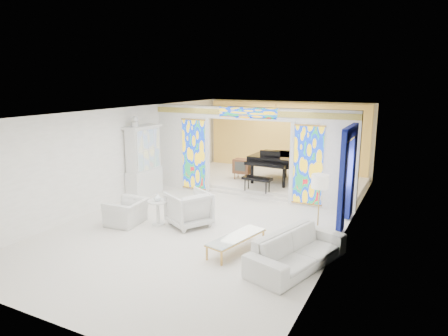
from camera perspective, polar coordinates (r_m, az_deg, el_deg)
The scene contains 24 objects.
floor at distance 11.78m, azimuth -0.43°, elevation -6.61°, with size 12.00×12.00×0.00m, color silver.
ceiling at distance 11.16m, azimuth -0.46°, elevation 8.10°, with size 7.00×12.00×0.02m, color white.
wall_back at distance 16.86m, azimuth 8.90°, elevation 4.32°, with size 7.00×0.02×3.00m, color white.
wall_front at distance 6.82m, azimuth -24.35°, elevation -8.89°, with size 7.00×0.02×3.00m, color white.
wall_left at distance 13.31m, azimuth -14.00°, elevation 1.93°, with size 0.02×12.00×3.00m, color white.
wall_right at distance 10.30m, azimuth 17.17°, elevation -1.29°, with size 0.02×12.00×3.00m, color white.
partition_wall at distance 13.12m, azimuth 3.53°, elevation 2.82°, with size 7.00×0.22×3.00m.
stained_glass_left at distance 14.00m, azimuth -4.33°, elevation 1.95°, with size 0.90×0.04×2.40m, color gold.
stained_glass_right at distance 12.45m, azimuth 11.93°, elevation 0.38°, with size 0.90×0.04×2.40m, color gold.
stained_glass_transom at distance 12.88m, azimuth 3.41°, elevation 7.87°, with size 2.00×0.04×0.34m, color gold.
alcove_platform at distance 15.36m, azimuth 6.54°, elevation -1.77°, with size 6.80×3.80×0.18m, color silver.
gold_curtain_back at distance 16.75m, azimuth 8.78°, elevation 4.27°, with size 6.70×0.10×2.90m, color #F9CA56.
chandelier at distance 14.79m, azimuth 7.38°, elevation 7.34°, with size 0.48×0.48×0.30m, color #B98C40.
blue_drapes at distance 10.98m, azimuth 17.31°, elevation -0.06°, with size 0.14×1.85×2.65m.
china_cabinet at distance 13.64m, azimuth -11.40°, elevation 0.90°, with size 0.56×1.46×2.72m.
armchair_left at distance 11.23m, azimuth -13.68°, elevation -6.13°, with size 1.04×0.91×0.68m, color silver.
armchair_right at distance 10.80m, azimuth -5.06°, elevation -5.82°, with size 1.00×1.03×0.94m, color white.
sofa at distance 8.68m, azimuth 10.44°, elevation -11.46°, with size 2.48×0.97×0.72m, color white.
side_table at distance 11.00m, azimuth -9.43°, elevation -5.80°, with size 0.70×0.70×0.66m.
vase at distance 10.90m, azimuth -9.50°, elevation -4.11°, with size 0.20×0.20×0.21m, color silver.
coffee_table at distance 9.24m, azimuth 1.79°, elevation -9.90°, with size 0.88×1.72×0.37m.
floor_lamp at distance 9.76m, azimuth 13.53°, elevation -2.33°, with size 0.41×0.41×1.66m.
grand_piano at distance 14.84m, azimuth 8.18°, elevation 1.30°, with size 2.04×3.08×1.22m.
tv_console at distance 15.01m, azimuth 2.66°, elevation 0.25°, with size 0.66×0.46×0.76m.
Camera 1 is at (5.07, -9.91, 3.86)m, focal length 32.00 mm.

